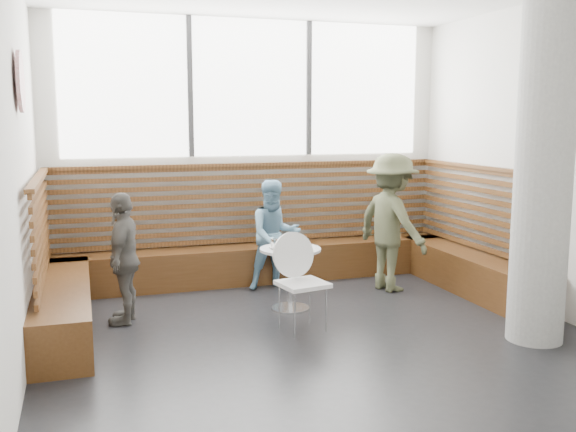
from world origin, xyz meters
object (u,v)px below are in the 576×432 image
object	(u,v)px
cafe_table	(290,266)
adult_man	(392,222)
cafe_chair	(300,273)
child_back	(275,235)
concrete_column	(544,165)
child_left	(124,258)

from	to	relation	value
cafe_table	adult_man	xyz separation A→B (m)	(1.37, 0.40, 0.33)
cafe_chair	child_back	distance (m)	1.46
cafe_table	child_back	world-z (taller)	child_back
concrete_column	adult_man	distance (m)	2.18
cafe_chair	adult_man	world-z (taller)	adult_man
cafe_chair	child_left	size ratio (longest dim) A/B	0.71
cafe_table	child_back	distance (m)	0.86
concrete_column	cafe_chair	xyz separation A→B (m)	(-1.93, 0.98, -1.06)
cafe_chair	child_left	bearing A→B (deg)	144.97
cafe_table	cafe_chair	xyz separation A→B (m)	(-0.10, -0.61, 0.07)
child_back	child_left	distance (m)	1.92
cafe_table	child_left	world-z (taller)	child_left
concrete_column	child_back	size ratio (longest dim) A/B	2.47
concrete_column	child_back	world-z (taller)	concrete_column
cafe_table	child_back	size ratio (longest dim) A/B	0.51
concrete_column	child_back	xyz separation A→B (m)	(-1.75, 2.42, -0.95)
cafe_chair	child_left	distance (m)	1.74
adult_man	cafe_chair	bearing A→B (deg)	108.70
cafe_table	cafe_chair	distance (m)	0.62
cafe_table	cafe_chair	world-z (taller)	cafe_chair
cafe_chair	concrete_column	bearing A→B (deg)	-37.92
cafe_table	cafe_chair	size ratio (longest dim) A/B	0.72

